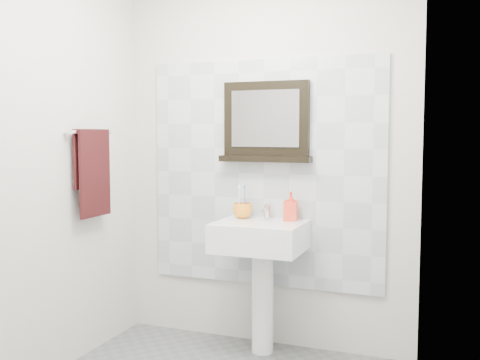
% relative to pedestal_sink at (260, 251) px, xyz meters
% --- Properties ---
extents(back_wall, '(2.00, 0.01, 2.50)m').
position_rel_pedestal_sink_xyz_m(back_wall, '(-0.05, 0.23, 0.57)').
color(back_wall, beige).
rests_on(back_wall, ground).
extents(front_wall, '(2.00, 0.01, 2.50)m').
position_rel_pedestal_sink_xyz_m(front_wall, '(-0.05, -1.97, 0.57)').
color(front_wall, beige).
rests_on(front_wall, ground).
extents(left_wall, '(0.01, 2.20, 2.50)m').
position_rel_pedestal_sink_xyz_m(left_wall, '(-1.05, -0.87, 0.57)').
color(left_wall, beige).
rests_on(left_wall, ground).
extents(right_wall, '(0.01, 2.20, 2.50)m').
position_rel_pedestal_sink_xyz_m(right_wall, '(0.95, -0.87, 0.57)').
color(right_wall, beige).
rests_on(right_wall, ground).
extents(splashback, '(1.60, 0.02, 1.50)m').
position_rel_pedestal_sink_xyz_m(splashback, '(-0.05, 0.21, 0.47)').
color(splashback, '#B6C0C5').
rests_on(splashback, back_wall).
extents(pedestal_sink, '(0.55, 0.44, 0.96)m').
position_rel_pedestal_sink_xyz_m(pedestal_sink, '(0.00, 0.00, 0.00)').
color(pedestal_sink, white).
rests_on(pedestal_sink, ground).
extents(toothbrush_cup, '(0.15, 0.15, 0.10)m').
position_rel_pedestal_sink_xyz_m(toothbrush_cup, '(-0.16, 0.10, 0.23)').
color(toothbrush_cup, orange).
rests_on(toothbrush_cup, pedestal_sink).
extents(toothbrushes, '(0.05, 0.04, 0.21)m').
position_rel_pedestal_sink_xyz_m(toothbrushes, '(-0.16, 0.10, 0.31)').
color(toothbrushes, white).
rests_on(toothbrushes, toothbrush_cup).
extents(soap_dispenser, '(0.09, 0.09, 0.19)m').
position_rel_pedestal_sink_xyz_m(soap_dispenser, '(0.16, 0.13, 0.28)').
color(soap_dispenser, red).
rests_on(soap_dispenser, pedestal_sink).
extents(framed_mirror, '(0.62, 0.11, 0.52)m').
position_rel_pedestal_sink_xyz_m(framed_mirror, '(-0.03, 0.19, 0.80)').
color(framed_mirror, black).
rests_on(framed_mirror, back_wall).
extents(towel_bar, '(0.07, 0.40, 0.03)m').
position_rel_pedestal_sink_xyz_m(towel_bar, '(-1.00, -0.37, 0.75)').
color(towel_bar, silver).
rests_on(towel_bar, left_wall).
extents(hand_towel, '(0.06, 0.30, 0.55)m').
position_rel_pedestal_sink_xyz_m(hand_towel, '(-0.99, -0.37, 0.54)').
color(hand_towel, black).
rests_on(hand_towel, towel_bar).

